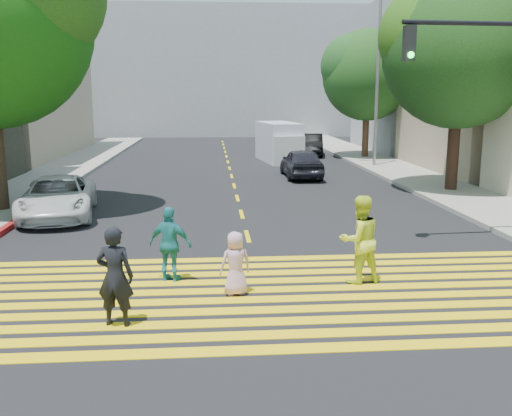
{
  "coord_description": "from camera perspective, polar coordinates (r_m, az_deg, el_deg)",
  "views": [
    {
      "loc": [
        -0.97,
        -9.33,
        3.86
      ],
      "look_at": [
        0.0,
        3.0,
        1.4
      ],
      "focal_mm": 40.0,
      "sensor_mm": 36.0,
      "label": 1
    }
  ],
  "objects": [
    {
      "name": "lane_line",
      "position": [
        32.08,
        -2.75,
        4.32
      ],
      "size": [
        0.12,
        34.4,
        0.01
      ],
      "color": "yellow",
      "rests_on": "ground"
    },
    {
      "name": "crosswalk",
      "position": [
        11.33,
        0.7,
        -8.64
      ],
      "size": [
        13.4,
        5.3,
        0.01
      ],
      "color": "yellow",
      "rests_on": "ground"
    },
    {
      "name": "ground",
      "position": [
        10.15,
        1.36,
        -11.11
      ],
      "size": [
        120.0,
        120.0,
        0.0
      ],
      "primitive_type": "plane",
      "color": "black"
    },
    {
      "name": "street_lamp",
      "position": [
        31.32,
        11.74,
        13.67
      ],
      "size": [
        2.09,
        0.58,
        9.26
      ],
      "rotation": [
        0.0,
        0.0,
        -0.19
      ],
      "color": "gray",
      "rests_on": "ground"
    },
    {
      "name": "white_sedan",
      "position": [
        19.24,
        -19.21,
        1.02
      ],
      "size": [
        2.82,
        4.97,
        1.31
      ],
      "primitive_type": "imported",
      "rotation": [
        0.0,
        0.0,
        0.14
      ],
      "color": "silver",
      "rests_on": "ground"
    },
    {
      "name": "pedestrian_extra",
      "position": [
        12.04,
        -8.57,
        -3.62
      ],
      "size": [
        1.01,
        0.68,
        1.59
      ],
      "primitive_type": "imported",
      "rotation": [
        0.0,
        0.0,
        2.8
      ],
      "color": "teal",
      "rests_on": "ground"
    },
    {
      "name": "pedestrian_child",
      "position": [
        11.17,
        -2.07,
        -5.56
      ],
      "size": [
        0.7,
        0.55,
        1.27
      ],
      "primitive_type": "imported",
      "rotation": [
        0.0,
        0.0,
        3.41
      ],
      "color": "#CE9BB6",
      "rests_on": "ground"
    },
    {
      "name": "sidewalk_right",
      "position": [
        26.39,
        16.59,
        2.52
      ],
      "size": [
        3.0,
        60.0,
        0.15
      ],
      "primitive_type": "cube",
      "color": "gray",
      "rests_on": "ground"
    },
    {
      "name": "silver_car",
      "position": [
        39.06,
        1.84,
        6.48
      ],
      "size": [
        2.09,
        4.42,
        1.25
      ],
      "primitive_type": "imported",
      "rotation": [
        0.0,
        0.0,
        3.06
      ],
      "color": "gray",
      "rests_on": "ground"
    },
    {
      "name": "building_right_grey",
      "position": [
        42.47,
        18.0,
        12.24
      ],
      "size": [
        10.0,
        10.0,
        10.0
      ],
      "primitive_type": "cube",
      "color": "gray",
      "rests_on": "ground"
    },
    {
      "name": "pedestrian_woman",
      "position": [
        11.98,
        10.32,
        -3.12
      ],
      "size": [
        1.05,
        0.91,
        1.85
      ],
      "primitive_type": "imported",
      "rotation": [
        0.0,
        0.0,
        3.41
      ],
      "color": "#D6EC31",
      "rests_on": "ground"
    },
    {
      "name": "white_van",
      "position": [
        33.68,
        2.38,
        6.49
      ],
      "size": [
        2.41,
        5.02,
        2.28
      ],
      "rotation": [
        0.0,
        0.0,
        0.13
      ],
      "color": "silver",
      "rests_on": "ground"
    },
    {
      "name": "tree_right_far",
      "position": [
        35.75,
        11.24,
        13.37
      ],
      "size": [
        6.41,
        5.99,
        7.88
      ],
      "rotation": [
        0.0,
        0.0,
        -0.11
      ],
      "color": "#442D1A",
      "rests_on": "ground"
    },
    {
      "name": "dark_car_near",
      "position": [
        27.13,
        4.57,
        4.52
      ],
      "size": [
        1.69,
        4.14,
        1.41
      ],
      "primitive_type": "imported",
      "rotation": [
        0.0,
        0.0,
        3.15
      ],
      "color": "black",
      "rests_on": "ground"
    },
    {
      "name": "dark_car_parked",
      "position": [
        37.31,
        5.52,
        6.32
      ],
      "size": [
        2.12,
        4.4,
        1.39
      ],
      "primitive_type": "imported",
      "rotation": [
        0.0,
        0.0,
        -0.16
      ],
      "color": "black",
      "rests_on": "ground"
    },
    {
      "name": "pedestrian_man",
      "position": [
        9.91,
        -13.91,
        -6.65
      ],
      "size": [
        0.7,
        0.52,
        1.74
      ],
      "primitive_type": "imported",
      "rotation": [
        0.0,
        0.0,
        2.96
      ],
      "color": "black",
      "rests_on": "ground"
    },
    {
      "name": "backdrop_block",
      "position": [
        57.38,
        -3.64,
        13.35
      ],
      "size": [
        30.0,
        8.0,
        12.0
      ],
      "primitive_type": "cube",
      "color": "gray",
      "rests_on": "ground"
    },
    {
      "name": "tree_right_near",
      "position": [
        24.04,
        19.95,
        15.24
      ],
      "size": [
        7.99,
        7.75,
        8.58
      ],
      "rotation": [
        0.0,
        0.0,
        -0.41
      ],
      "color": "black",
      "rests_on": "ground"
    },
    {
      "name": "sidewalk_left",
      "position": [
        32.45,
        -17.94,
        3.99
      ],
      "size": [
        3.0,
        40.0,
        0.15
      ],
      "primitive_type": "cube",
      "color": "gray",
      "rests_on": "ground"
    },
    {
      "name": "traffic_signal",
      "position": [
        16.06,
        23.87,
        10.36
      ],
      "size": [
        4.08,
        0.54,
        5.99
      ],
      "rotation": [
        0.0,
        0.0,
        0.06
      ],
      "color": "#27262C",
      "rests_on": "ground"
    }
  ]
}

